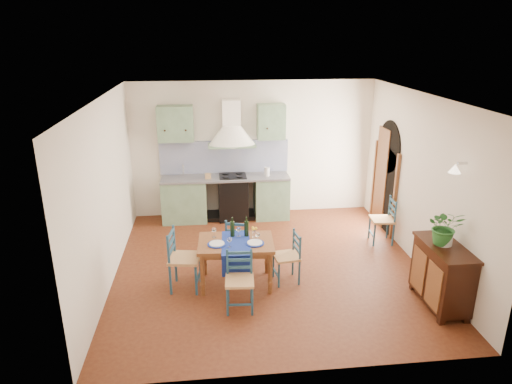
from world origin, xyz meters
The scene contains 13 objects.
floor centered at (0.00, 0.00, 0.00)m, with size 5.00×5.00×0.00m, color #43190E.
back_wall centered at (-0.47, 2.29, 1.05)m, with size 5.00×0.96×2.80m.
right_wall centered at (2.50, 0.28, 1.34)m, with size 0.26×5.00×2.80m.
left_wall centered at (-2.50, 0.00, 1.40)m, with size 0.04×5.00×2.80m, color silver.
ceiling centered at (0.00, 0.00, 2.80)m, with size 5.00×5.00×0.01m, color white.
dining_table centered at (-0.57, -0.47, 0.64)m, with size 1.17×0.89×1.04m.
chair_near centered at (-0.57, -1.12, 0.44)m, with size 0.42×0.42×0.85m.
chair_far centered at (-0.49, 0.12, 0.44)m, with size 0.49×0.49×0.86m.
chair_left centered at (-1.38, -0.51, 0.50)m, with size 0.51×0.51×0.96m.
chair_right centered at (0.24, -0.47, 0.42)m, with size 0.42×0.42×0.81m.
chair_spare centered at (2.23, 0.72, 0.44)m, with size 0.43×0.43×0.86m.
sideboard centered at (2.26, -1.37, 0.51)m, with size 0.50×1.05×0.94m.
potted_plant centered at (2.24, -1.31, 1.19)m, with size 0.47×0.40×0.52m, color #256227.
Camera 1 is at (-0.95, -6.69, 3.71)m, focal length 32.00 mm.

